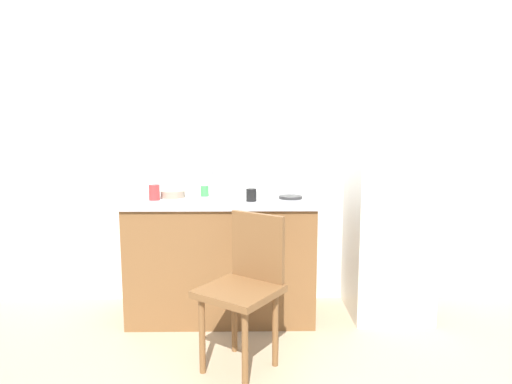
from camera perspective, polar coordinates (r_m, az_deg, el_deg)
name	(u,v)px	position (r m, az deg, el deg)	size (l,w,h in m)	color
ground_plane	(277,358)	(2.85, 2.77, -20.77)	(8.00, 8.00, 0.00)	tan
back_wall	(271,135)	(3.49, 1.92, 7.48)	(4.80, 0.10, 2.67)	silver
cabinet_base	(222,259)	(3.29, -4.42, -8.76)	(1.32, 0.60, 0.84)	brown
countertop	(222,201)	(3.19, -4.51, -1.13)	(1.36, 0.64, 0.04)	#B7B7BC
faucet	(211,175)	(3.42, -5.89, 2.16)	(0.02, 0.02, 0.27)	#B7B7BC
refrigerator	(388,233)	(3.40, 16.79, -5.12)	(0.56, 0.57, 1.23)	silver
chair	(245,283)	(2.57, -1.40, -11.82)	(0.56, 0.56, 0.89)	brown
dish_tray	(255,193)	(3.25, -0.08, -0.12)	(0.28, 0.20, 0.05)	white
terracotta_bowl	(173,194)	(3.26, -10.79, -0.25)	(0.18, 0.18, 0.05)	gray
hotplate	(291,197)	(3.16, 4.54, -0.67)	(0.17, 0.17, 0.02)	#2D2D2D
cup_white	(233,195)	(3.03, -2.99, -0.38)	(0.07, 0.07, 0.09)	white
cup_red	(154,192)	(3.16, -13.12, -0.04)	(0.08, 0.08, 0.11)	red
cup_green	(205,191)	(3.28, -6.72, 0.14)	(0.06, 0.06, 0.08)	green
cup_black	(251,195)	(3.03, -0.61, -0.38)	(0.07, 0.07, 0.09)	black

